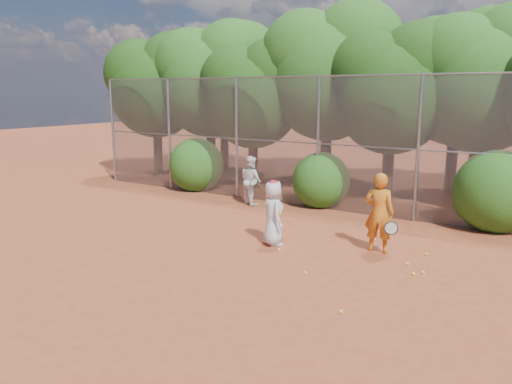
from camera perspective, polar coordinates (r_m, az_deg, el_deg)
The scene contains 24 objects.
ground at distance 10.17m, azimuth -2.84°, elevation -9.07°, with size 80.00×80.00×0.00m, color brown.
fence_back at distance 14.95m, azimuth 10.15°, elevation 5.47°, with size 20.05×0.09×4.03m.
tree_0 at distance 21.77m, azimuth -11.26°, elevation 12.21°, with size 4.38×3.81×6.00m.
tree_1 at distance 20.53m, azimuth -5.08°, elevation 13.09°, with size 4.64×4.03×6.35m.
tree_2 at distance 18.51m, azimuth -0.15°, elevation 11.52°, with size 3.99×3.47×5.47m.
tree_3 at distance 18.22m, azimuth 8.50°, elevation 13.95°, with size 4.89×4.26×6.70m.
tree_4 at distance 16.75m, azimuth 15.52°, elevation 11.71°, with size 4.19×3.64×5.73m.
tree_5 at distance 16.99m, azimuth 24.67°, elevation 12.07°, with size 4.51×3.92×6.17m.
tree_9 at distance 22.98m, azimuth -3.53°, elevation 13.37°, with size 4.83×4.20×6.62m.
tree_10 at distance 20.65m, azimuth 8.49°, elevation 14.29°, with size 5.15×4.48×7.06m.
tree_11 at distance 18.73m, azimuth 22.33°, elevation 12.46°, with size 4.64×4.03×6.35m.
bush_0 at distance 18.36m, azimuth -6.83°, elevation 3.35°, with size 2.00×2.00×2.00m, color #1D4D13.
bush_1 at distance 15.73m, azimuth 7.45°, elevation 1.61°, with size 1.80×1.80×1.80m, color #1D4D13.
bush_2 at distance 14.36m, azimuth 25.85°, elevation 0.41°, with size 2.20×2.20×2.20m, color #1D4D13.
player_yellow at distance 11.45m, azimuth 13.89°, elevation -2.33°, with size 0.87×0.56×1.81m.
player_teen at distance 11.67m, azimuth 1.98°, elevation -2.39°, with size 0.88×0.86×1.55m.
player_white at distance 15.88m, azimuth -0.57°, elevation 1.35°, with size 0.94×0.86×1.56m.
ball_0 at distance 10.06m, azimuth 5.63°, elevation -9.15°, with size 0.07×0.07×0.07m, color #D0E028.
ball_1 at distance 10.55m, azimuth 18.56°, elevation -8.71°, with size 0.07×0.07×0.07m, color #D0E028.
ball_2 at distance 8.48m, azimuth 9.69°, elevation -13.32°, with size 0.07×0.07×0.07m, color #D0E028.
ball_3 at distance 10.42m, azimuth 17.55°, elevation -8.90°, with size 0.07×0.07×0.07m, color #D0E028.
ball_4 at distance 11.39m, azimuth 2.61°, elevation -6.61°, with size 0.07×0.07×0.07m, color #D0E028.
ball_5 at distance 11.72m, azimuth 18.89°, elevation -6.71°, with size 0.07×0.07×0.07m, color #D0E028.
ball_6 at distance 10.96m, azimuth 16.90°, elevation -7.85°, with size 0.07×0.07×0.07m, color #D0E028.
Camera 1 is at (5.52, -7.76, 3.56)m, focal length 35.00 mm.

